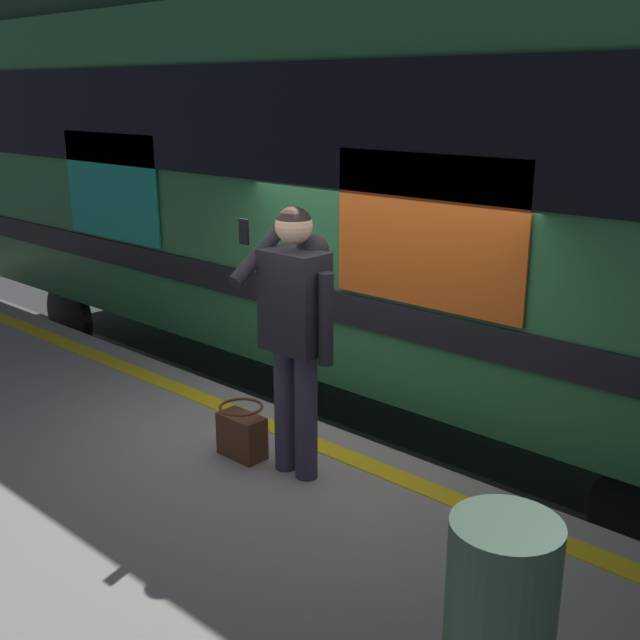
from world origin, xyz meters
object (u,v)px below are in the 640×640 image
train_carriage (354,162)px  passenger (296,322)px  handbag (242,433)px  trash_bin (498,633)px

train_carriage → passenger: (-1.72, 2.61, -0.67)m
handbag → trash_bin: size_ratio=0.40×
passenger → handbag: passenger is taller
handbag → trash_bin: 2.59m
passenger → handbag: 0.94m
trash_bin → train_carriage: bearing=-44.4°
trash_bin → handbag: bearing=-21.1°
train_carriage → passenger: bearing=123.4°
train_carriage → passenger: train_carriage is taller
handbag → passenger: bearing=-168.5°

